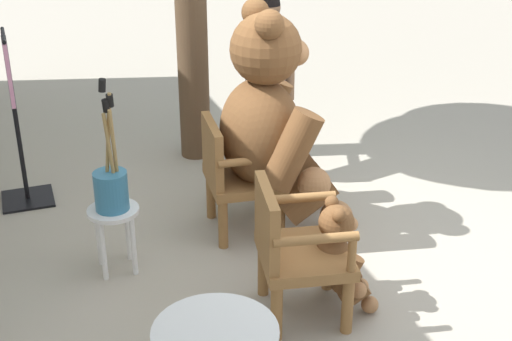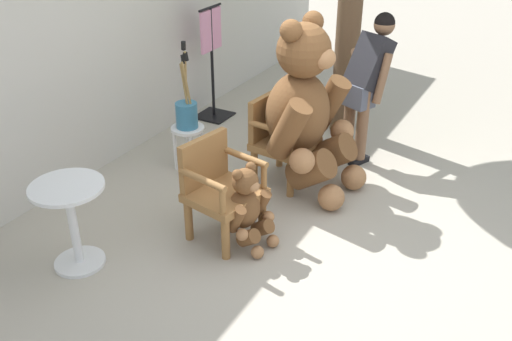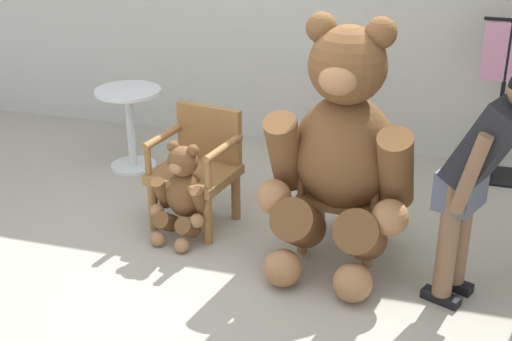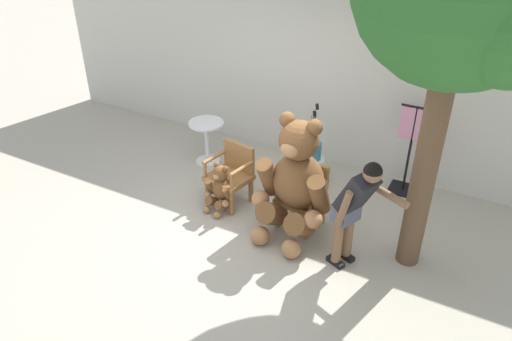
{
  "view_description": "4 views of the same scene",
  "coord_description": "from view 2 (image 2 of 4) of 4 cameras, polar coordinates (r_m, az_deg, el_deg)",
  "views": [
    {
      "loc": [
        -3.87,
        2.01,
        2.64
      ],
      "look_at": [
        0.34,
        0.51,
        0.57
      ],
      "focal_mm": 50.0,
      "sensor_mm": 36.0,
      "label": 1
    },
    {
      "loc": [
        -3.95,
        -1.66,
        2.83
      ],
      "look_at": [
        -0.3,
        0.37,
        0.56
      ],
      "focal_mm": 40.0,
      "sensor_mm": 36.0,
      "label": 2
    },
    {
      "loc": [
        1.21,
        -3.88,
        2.57
      ],
      "look_at": [
        0.05,
        0.05,
        0.72
      ],
      "focal_mm": 50.0,
      "sensor_mm": 36.0,
      "label": 3
    },
    {
      "loc": [
        2.61,
        -4.52,
        4.15
      ],
      "look_at": [
        -0.0,
        0.31,
        0.8
      ],
      "focal_mm": 35.0,
      "sensor_mm": 36.0,
      "label": 4
    }
  ],
  "objects": [
    {
      "name": "round_side_table",
      "position": [
        4.58,
        -17.94,
        -4.38
      ],
      "size": [
        0.56,
        0.56,
        0.72
      ],
      "color": "silver",
      "rests_on": "ground"
    },
    {
      "name": "wooden_chair_left",
      "position": [
        4.72,
        -3.69,
        -1.63
      ],
      "size": [
        0.65,
        0.61,
        0.86
      ],
      "color": "olive",
      "rests_on": "ground"
    },
    {
      "name": "teddy_bear_small",
      "position": [
        4.63,
        -0.86,
        -3.71
      ],
      "size": [
        0.45,
        0.45,
        0.73
      ],
      "color": "brown",
      "rests_on": "ground"
    },
    {
      "name": "white_stool",
      "position": [
        5.86,
        -6.81,
        3.4
      ],
      "size": [
        0.34,
        0.34,
        0.46
      ],
      "color": "white",
      "rests_on": "ground"
    },
    {
      "name": "clothing_display_stand",
      "position": [
        6.97,
        -4.42,
        10.88
      ],
      "size": [
        0.44,
        0.4,
        1.36
      ],
      "color": "black",
      "rests_on": "ground"
    },
    {
      "name": "wooden_chair_right",
      "position": [
        5.57,
        2.42,
        3.38
      ],
      "size": [
        0.61,
        0.57,
        0.86
      ],
      "color": "olive",
      "rests_on": "ground"
    },
    {
      "name": "person_visitor",
      "position": [
        5.94,
        11.04,
        9.18
      ],
      "size": [
        0.85,
        0.48,
        1.53
      ],
      "color": "black",
      "rests_on": "ground"
    },
    {
      "name": "back_wall",
      "position": [
        5.84,
        -16.56,
        13.27
      ],
      "size": [
        10.0,
        0.16,
        2.8
      ],
      "primitive_type": "cube",
      "color": "beige",
      "rests_on": "ground"
    },
    {
      "name": "teddy_bear_large",
      "position": [
        5.31,
        5.05,
        6.16
      ],
      "size": [
        1.01,
        0.98,
        1.67
      ],
      "color": "brown",
      "rests_on": "ground"
    },
    {
      "name": "brush_bucket",
      "position": [
        5.75,
        -6.96,
        5.89
      ],
      "size": [
        0.22,
        0.22,
        0.88
      ],
      "color": "teal",
      "rests_on": "white_stool"
    },
    {
      "name": "ground_plane",
      "position": [
        5.13,
        5.32,
        -5.02
      ],
      "size": [
        60.0,
        60.0,
        0.0
      ],
      "primitive_type": "plane",
      "color": "#A8A091"
    }
  ]
}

